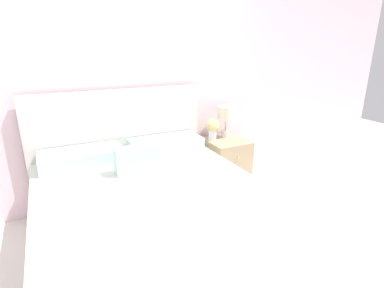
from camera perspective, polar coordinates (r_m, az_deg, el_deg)
ground_plane at (r=3.55m, az=-12.71°, el=-10.06°), size 12.00×12.00×0.00m
wall_back at (r=3.22m, az=-14.66°, el=11.35°), size 8.00×0.06×2.60m
bed at (r=2.61m, az=-8.22°, el=-12.67°), size 1.80×1.98×1.24m
nightstand at (r=3.61m, az=6.40°, el=-3.82°), size 0.45×0.50×0.61m
table_lamp at (r=3.56m, az=6.47°, el=5.51°), size 0.21×0.21×0.37m
flower_vase at (r=3.45m, az=3.98°, el=3.09°), size 0.15×0.15×0.25m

